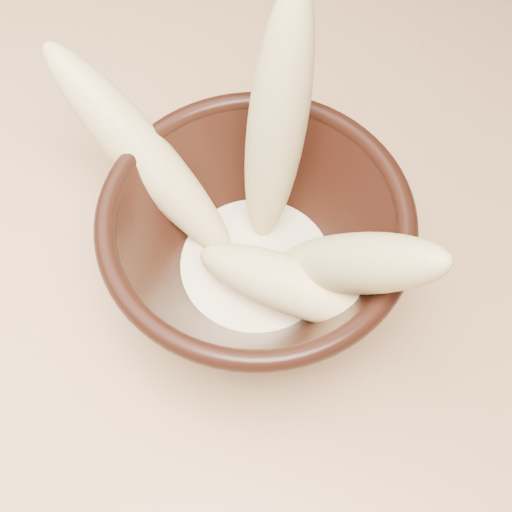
{
  "coord_description": "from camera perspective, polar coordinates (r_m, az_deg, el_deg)",
  "views": [
    {
      "loc": [
        0.3,
        -0.25,
        1.26
      ],
      "look_at": [
        0.2,
        -0.02,
        0.81
      ],
      "focal_mm": 50.0,
      "sensor_mm": 36.0,
      "label": 1
    }
  ],
  "objects": [
    {
      "name": "banana_across",
      "position": [
        0.49,
        2.58,
        -2.29
      ],
      "size": [
        0.14,
        0.04,
        0.06
      ],
      "primitive_type": "ellipsoid",
      "rotation": [
        1.43,
        0.0,
        1.54
      ],
      "color": "#C5BB74",
      "rests_on": "bowl"
    },
    {
      "name": "milk_puddle",
      "position": [
        0.53,
        0.0,
        -0.96
      ],
      "size": [
        0.12,
        0.12,
        0.02
      ],
      "primitive_type": "cylinder",
      "color": "#F2E4C3",
      "rests_on": "bowl"
    },
    {
      "name": "banana_left",
      "position": [
        0.52,
        -9.15,
        8.14
      ],
      "size": [
        0.19,
        0.08,
        0.15
      ],
      "primitive_type": "ellipsoid",
      "rotation": [
        0.95,
        0.0,
        -1.83
      ],
      "color": "#C5BB74",
      "rests_on": "bowl"
    },
    {
      "name": "table",
      "position": [
        0.71,
        -14.02,
        2.02
      ],
      "size": [
        1.2,
        0.8,
        0.75
      ],
      "color": "tan",
      "rests_on": "ground"
    },
    {
      "name": "banana_upright",
      "position": [
        0.48,
        1.69,
        10.44
      ],
      "size": [
        0.05,
        0.1,
        0.21
      ],
      "primitive_type": "ellipsoid",
      "rotation": [
        0.27,
        0.0,
        3.2
      ],
      "color": "#C5BB74",
      "rests_on": "bowl"
    },
    {
      "name": "bowl",
      "position": [
        0.51,
        0.0,
        0.54
      ],
      "size": [
        0.21,
        0.21,
        0.12
      ],
      "rotation": [
        0.0,
        0.0,
        0.09
      ],
      "color": "black",
      "rests_on": "table"
    },
    {
      "name": "banana_right",
      "position": [
        0.46,
        7.67,
        -0.6
      ],
      "size": [
        0.15,
        0.07,
        0.16
      ],
      "primitive_type": "ellipsoid",
      "rotation": [
        0.68,
        0.0,
        1.31
      ],
      "color": "#C5BB74",
      "rests_on": "bowl"
    }
  ]
}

